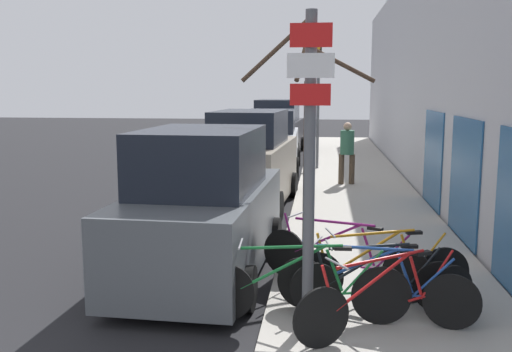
{
  "coord_description": "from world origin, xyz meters",
  "views": [
    {
      "loc": [
        1.67,
        -2.33,
        2.89
      ],
      "look_at": [
        0.64,
        6.46,
        1.52
      ],
      "focal_mm": 40.0,
      "sensor_mm": 36.0,
      "label": 1
    }
  ],
  "objects_px": {
    "bicycle_4": "(381,272)",
    "signpost": "(309,163)",
    "parked_car_2": "(271,143)",
    "street_tree": "(308,147)",
    "bicycle_0": "(390,300)",
    "pedestrian_near": "(347,149)",
    "bicycle_2": "(374,287)",
    "bicycle_5": "(342,259)",
    "parked_car_1": "(251,163)",
    "parked_car_0": "(203,210)",
    "bicycle_1": "(303,289)",
    "parked_car_3": "(278,129)",
    "traffic_light": "(318,84)",
    "bicycle_3": "(377,283)"
  },
  "relations": [
    {
      "from": "traffic_light",
      "to": "pedestrian_near",
      "type": "bearing_deg",
      "value": -74.54
    },
    {
      "from": "pedestrian_near",
      "to": "bicycle_1",
      "type": "bearing_deg",
      "value": 78.41
    },
    {
      "from": "bicycle_5",
      "to": "parked_car_0",
      "type": "distance_m",
      "value": 2.29
    },
    {
      "from": "bicycle_4",
      "to": "bicycle_5",
      "type": "bearing_deg",
      "value": 30.94
    },
    {
      "from": "street_tree",
      "to": "traffic_light",
      "type": "relative_size",
      "value": 0.87
    },
    {
      "from": "bicycle_5",
      "to": "parked_car_0",
      "type": "height_order",
      "value": "parked_car_0"
    },
    {
      "from": "parked_car_3",
      "to": "bicycle_1",
      "type": "bearing_deg",
      "value": -81.88
    },
    {
      "from": "bicycle_0",
      "to": "bicycle_4",
      "type": "height_order",
      "value": "bicycle_4"
    },
    {
      "from": "signpost",
      "to": "bicycle_0",
      "type": "relative_size",
      "value": 1.69
    },
    {
      "from": "parked_car_2",
      "to": "traffic_light",
      "type": "xyz_separation_m",
      "value": [
        1.61,
        -0.12,
        2.04
      ]
    },
    {
      "from": "signpost",
      "to": "parked_car_3",
      "type": "height_order",
      "value": "signpost"
    },
    {
      "from": "parked_car_3",
      "to": "bicycle_4",
      "type": "bearing_deg",
      "value": -78.58
    },
    {
      "from": "bicycle_0",
      "to": "bicycle_2",
      "type": "relative_size",
      "value": 0.9
    },
    {
      "from": "bicycle_0",
      "to": "parked_car_2",
      "type": "xyz_separation_m",
      "value": [
        -2.57,
        13.51,
        0.45
      ]
    },
    {
      "from": "parked_car_0",
      "to": "parked_car_2",
      "type": "bearing_deg",
      "value": 92.46
    },
    {
      "from": "signpost",
      "to": "bicycle_3",
      "type": "xyz_separation_m",
      "value": [
        0.84,
        0.49,
        -1.54
      ]
    },
    {
      "from": "bicycle_0",
      "to": "bicycle_3",
      "type": "distance_m",
      "value": 0.61
    },
    {
      "from": "bicycle_1",
      "to": "bicycle_3",
      "type": "xyz_separation_m",
      "value": [
        0.9,
        0.41,
        -0.03
      ]
    },
    {
      "from": "bicycle_1",
      "to": "bicycle_5",
      "type": "distance_m",
      "value": 1.33
    },
    {
      "from": "bicycle_1",
      "to": "signpost",
      "type": "bearing_deg",
      "value": -146.19
    },
    {
      "from": "parked_car_0",
      "to": "traffic_light",
      "type": "distance_m",
      "value": 11.48
    },
    {
      "from": "parked_car_2",
      "to": "pedestrian_near",
      "type": "height_order",
      "value": "parked_car_2"
    },
    {
      "from": "bicycle_4",
      "to": "parked_car_0",
      "type": "xyz_separation_m",
      "value": [
        -2.58,
        1.27,
        0.47
      ]
    },
    {
      "from": "parked_car_0",
      "to": "bicycle_1",
      "type": "bearing_deg",
      "value": -48.94
    },
    {
      "from": "bicycle_0",
      "to": "bicycle_5",
      "type": "bearing_deg",
      "value": -12.35
    },
    {
      "from": "bicycle_4",
      "to": "parked_car_2",
      "type": "relative_size",
      "value": 0.51
    },
    {
      "from": "parked_car_3",
      "to": "traffic_light",
      "type": "height_order",
      "value": "traffic_light"
    },
    {
      "from": "bicycle_3",
      "to": "parked_car_2",
      "type": "height_order",
      "value": "parked_car_2"
    },
    {
      "from": "bicycle_4",
      "to": "street_tree",
      "type": "distance_m",
      "value": 2.92
    },
    {
      "from": "bicycle_3",
      "to": "street_tree",
      "type": "relative_size",
      "value": 0.55
    },
    {
      "from": "bicycle_1",
      "to": "bicycle_4",
      "type": "relative_size",
      "value": 1.08
    },
    {
      "from": "parked_car_2",
      "to": "street_tree",
      "type": "height_order",
      "value": "street_tree"
    },
    {
      "from": "bicycle_2",
      "to": "bicycle_5",
      "type": "distance_m",
      "value": 1.07
    },
    {
      "from": "bicycle_0",
      "to": "bicycle_2",
      "type": "bearing_deg",
      "value": -12.35
    },
    {
      "from": "parked_car_1",
      "to": "pedestrian_near",
      "type": "height_order",
      "value": "parked_car_1"
    },
    {
      "from": "bicycle_4",
      "to": "parked_car_2",
      "type": "height_order",
      "value": "parked_car_2"
    },
    {
      "from": "bicycle_4",
      "to": "traffic_light",
      "type": "relative_size",
      "value": 0.52
    },
    {
      "from": "bicycle_0",
      "to": "traffic_light",
      "type": "relative_size",
      "value": 0.47
    },
    {
      "from": "pedestrian_near",
      "to": "bicycle_2",
      "type": "bearing_deg",
      "value": 83.2
    },
    {
      "from": "parked_car_0",
      "to": "pedestrian_near",
      "type": "height_order",
      "value": "parked_car_0"
    },
    {
      "from": "bicycle_4",
      "to": "signpost",
      "type": "bearing_deg",
      "value": 118.23
    },
    {
      "from": "bicycle_4",
      "to": "pedestrian_near",
      "type": "distance_m",
      "value": 9.29
    },
    {
      "from": "signpost",
      "to": "street_tree",
      "type": "height_order",
      "value": "street_tree"
    },
    {
      "from": "bicycle_3",
      "to": "bicycle_5",
      "type": "height_order",
      "value": "bicycle_5"
    },
    {
      "from": "parked_car_2",
      "to": "bicycle_0",
      "type": "bearing_deg",
      "value": -80.52
    },
    {
      "from": "signpost",
      "to": "bicycle_3",
      "type": "relative_size",
      "value": 1.68
    },
    {
      "from": "bicycle_1",
      "to": "parked_car_3",
      "type": "relative_size",
      "value": 0.53
    },
    {
      "from": "parked_car_2",
      "to": "traffic_light",
      "type": "height_order",
      "value": "traffic_light"
    },
    {
      "from": "bicycle_5",
      "to": "parked_car_0",
      "type": "xyz_separation_m",
      "value": [
        -2.1,
        0.79,
        0.47
      ]
    },
    {
      "from": "bicycle_2",
      "to": "bicycle_3",
      "type": "distance_m",
      "value": 0.2
    }
  ]
}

